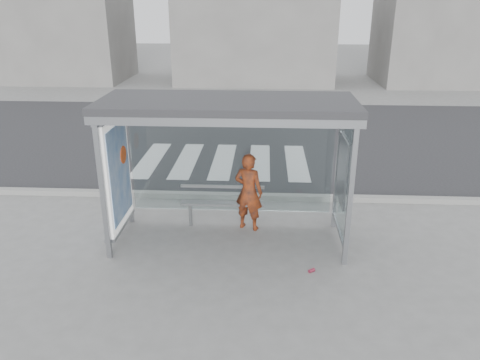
# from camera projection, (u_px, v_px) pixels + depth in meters

# --- Properties ---
(ground) EXTENTS (80.00, 80.00, 0.00)m
(ground) POSITION_uv_depth(u_px,v_px,m) (229.00, 241.00, 8.61)
(ground) COLOR slate
(ground) RESTS_ON ground
(road) EXTENTS (30.00, 10.00, 0.01)m
(road) POSITION_uv_depth(u_px,v_px,m) (245.00, 136.00, 15.12)
(road) COLOR #252527
(road) RESTS_ON ground
(curb) EXTENTS (30.00, 0.18, 0.12)m
(curb) POSITION_uv_depth(u_px,v_px,m) (235.00, 196.00, 10.41)
(curb) COLOR gray
(curb) RESTS_ON ground
(crosswalk) EXTENTS (4.55, 3.00, 0.00)m
(crosswalk) POSITION_uv_depth(u_px,v_px,m) (223.00, 161.00, 12.82)
(crosswalk) COLOR silver
(crosswalk) RESTS_ON ground
(bus_shelter) EXTENTS (4.25, 1.65, 2.62)m
(bus_shelter) POSITION_uv_depth(u_px,v_px,m) (206.00, 136.00, 7.97)
(bus_shelter) COLOR gray
(bus_shelter) RESTS_ON ground
(building_left) EXTENTS (6.00, 5.00, 6.00)m
(building_left) POSITION_uv_depth(u_px,v_px,m) (66.00, 22.00, 24.78)
(building_left) COLOR slate
(building_left) RESTS_ON ground
(building_center) EXTENTS (8.00, 5.00, 5.00)m
(building_center) POSITION_uv_depth(u_px,v_px,m) (255.00, 32.00, 24.45)
(building_center) COLOR slate
(building_center) RESTS_ON ground
(building_right) EXTENTS (5.00, 5.00, 7.00)m
(building_right) POSITION_uv_depth(u_px,v_px,m) (433.00, 12.00, 23.64)
(building_right) COLOR slate
(building_right) RESTS_ON ground
(person) EXTENTS (0.64, 0.53, 1.52)m
(person) POSITION_uv_depth(u_px,v_px,m) (249.00, 192.00, 8.82)
(person) COLOR orange
(person) RESTS_ON ground
(bench) EXTENTS (1.61, 0.21, 0.83)m
(bench) POSITION_uv_depth(u_px,v_px,m) (222.00, 203.00, 8.98)
(bench) COLOR slate
(bench) RESTS_ON ground
(soda_can) EXTENTS (0.12, 0.11, 0.06)m
(soda_can) POSITION_uv_depth(u_px,v_px,m) (312.00, 270.00, 7.61)
(soda_can) COLOR #C23956
(soda_can) RESTS_ON ground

